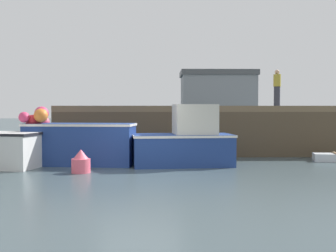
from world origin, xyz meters
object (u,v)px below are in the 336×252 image
object	(u,v)px
rowboat	(335,157)
fishing_boat_near_right	(77,141)
mooring_buoy_foreground	(81,162)
dockworker	(277,88)
fishing_boat_mid	(185,142)

from	to	relation	value
rowboat	fishing_boat_near_right	bearing A→B (deg)	-174.94
fishing_boat_near_right	rowboat	world-z (taller)	fishing_boat_near_right
mooring_buoy_foreground	rowboat	bearing A→B (deg)	16.90
fishing_boat_near_right	rowboat	size ratio (longest dim) A/B	2.37
fishing_boat_near_right	dockworker	size ratio (longest dim) A/B	2.34
mooring_buoy_foreground	fishing_boat_near_right	bearing A→B (deg)	104.04
fishing_boat_near_right	dockworker	bearing A→B (deg)	30.45
rowboat	dockworker	bearing A→B (deg)	105.04
fishing_boat_mid	dockworker	bearing A→B (deg)	48.38
fishing_boat_near_right	mooring_buoy_foreground	world-z (taller)	fishing_boat_near_right
rowboat	mooring_buoy_foreground	world-z (taller)	mooring_buoy_foreground
rowboat	dockworker	size ratio (longest dim) A/B	0.99
fishing_boat_mid	mooring_buoy_foreground	xyz separation A→B (m)	(-3.31, -1.65, -0.50)
fishing_boat_near_right	mooring_buoy_foreground	bearing A→B (deg)	-75.96
fishing_boat_mid	mooring_buoy_foreground	distance (m)	3.73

